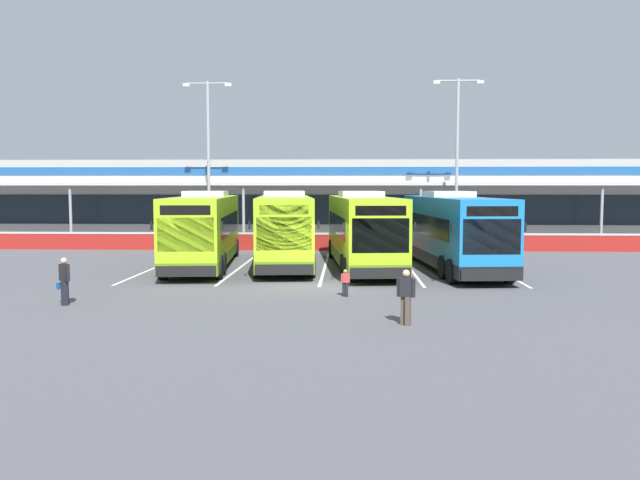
{
  "coord_description": "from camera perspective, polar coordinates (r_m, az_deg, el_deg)",
  "views": [
    {
      "loc": [
        1.13,
        -26.32,
        4.02
      ],
      "look_at": [
        -0.12,
        3.0,
        1.6
      ],
      "focal_mm": 36.63,
      "sensor_mm": 36.0,
      "label": 1
    }
  ],
  "objects": [
    {
      "name": "lamp_post_west",
      "position": [
        44.76,
        -9.72,
        7.56
      ],
      "size": [
        3.24,
        0.28,
        11.0
      ],
      "color": "#9E9EA3",
      "rests_on": "ground"
    },
    {
      "name": "ground_plane",
      "position": [
        26.65,
        -0.02,
        -3.96
      ],
      "size": [
        200.0,
        200.0,
        0.0
      ],
      "primitive_type": "plane",
      "color": "#4C4C51"
    },
    {
      "name": "coach_bus_leftmost",
      "position": [
        33.16,
        -10.1,
        0.78
      ],
      "size": [
        3.87,
        12.33,
        3.78
      ],
      "color": "#9ED11E",
      "rests_on": "ground"
    },
    {
      "name": "terminal_building",
      "position": [
        53.25,
        1.22,
        3.63
      ],
      "size": [
        70.0,
        13.0,
        6.0
      ],
      "color": "#B7B7B2",
      "rests_on": "ground"
    },
    {
      "name": "coach_bus_centre",
      "position": [
        32.15,
        3.76,
        0.72
      ],
      "size": [
        3.87,
        12.33,
        3.78
      ],
      "color": "#9ED11E",
      "rests_on": "ground"
    },
    {
      "name": "pedestrian_in_dark_coat",
      "position": [
        19.11,
        7.52,
        -4.8
      ],
      "size": [
        0.53,
        0.38,
        1.62
      ],
      "color": "#4C4238",
      "rests_on": "ground"
    },
    {
      "name": "bay_stripe_west",
      "position": [
        33.0,
        -6.88,
        -2.31
      ],
      "size": [
        0.14,
        13.0,
        0.01
      ],
      "primitive_type": "cube",
      "color": "silver",
      "rests_on": "ground"
    },
    {
      "name": "bay_stripe_centre",
      "position": [
        32.71,
        7.81,
        -2.38
      ],
      "size": [
        0.14,
        13.0,
        0.01
      ],
      "primitive_type": "cube",
      "color": "silver",
      "rests_on": "ground"
    },
    {
      "name": "lamp_post_centre",
      "position": [
        43.92,
        11.89,
        7.58
      ],
      "size": [
        3.24,
        0.28,
        11.0
      ],
      "color": "#9E9EA3",
      "rests_on": "ground"
    },
    {
      "name": "bay_stripe_mid_east",
      "position": [
        33.37,
        15.01,
        -2.36
      ],
      "size": [
        0.14,
        13.0,
        0.01
      ],
      "primitive_type": "cube",
      "color": "silver",
      "rests_on": "ground"
    },
    {
      "name": "coach_bus_right_centre",
      "position": [
        32.12,
        11.5,
        0.63
      ],
      "size": [
        3.87,
        12.33,
        3.78
      ],
      "color": "#1972B7",
      "rests_on": "ground"
    },
    {
      "name": "bay_stripe_mid_west",
      "position": [
        32.59,
        0.43,
        -2.36
      ],
      "size": [
        0.14,
        13.0,
        0.01
      ],
      "primitive_type": "cube",
      "color": "silver",
      "rests_on": "ground"
    },
    {
      "name": "pedestrian_with_handbag",
      "position": [
        23.76,
        -21.44,
        -3.26
      ],
      "size": [
        0.59,
        0.55,
        1.62
      ],
      "color": "black",
      "rests_on": "ground"
    },
    {
      "name": "bay_stripe_far_west",
      "position": [
        33.93,
        -13.91,
        -2.22
      ],
      "size": [
        0.14,
        13.0,
        0.01
      ],
      "primitive_type": "cube",
      "color": "silver",
      "rests_on": "ground"
    },
    {
      "name": "coach_bus_left_centre",
      "position": [
        33.24,
        -3.13,
        0.85
      ],
      "size": [
        3.87,
        12.33,
        3.78
      ],
      "color": "#9ED11E",
      "rests_on": "ground"
    },
    {
      "name": "pedestrian_child",
      "position": [
        23.83,
        2.23,
        -3.68
      ],
      "size": [
        0.33,
        0.18,
        1.0
      ],
      "color": "black",
      "rests_on": "ground"
    },
    {
      "name": "red_barrier_wall",
      "position": [
        40.98,
        0.84,
        -0.14
      ],
      "size": [
        60.0,
        0.4,
        1.1
      ],
      "color": "maroon",
      "rests_on": "ground"
    }
  ]
}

